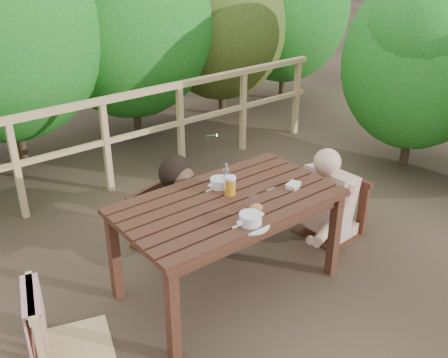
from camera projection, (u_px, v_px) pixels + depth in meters
ground at (228, 284)px, 4.06m from camera, size 60.00×60.00×0.00m
table at (228, 244)px, 3.89m from camera, size 1.61×0.91×0.74m
chair_left at (66, 290)px, 3.23m from camera, size 0.60×0.60×0.98m
chair_far at (163, 198)px, 4.35m from camera, size 0.57×0.57×0.92m
chair_right at (333, 185)px, 4.50m from camera, size 0.52×0.52×0.99m
woman at (160, 175)px, 4.27m from camera, size 0.70×0.79×1.34m
diner_right at (338, 161)px, 4.42m from camera, size 0.74×0.61×1.42m
railing at (106, 146)px, 5.25m from camera, size 5.60×0.10×1.01m
soup_near at (250, 220)px, 3.41m from camera, size 0.26×0.26×0.09m
soup_far at (220, 184)px, 3.88m from camera, size 0.25×0.25×0.08m
bread_roll at (256, 208)px, 3.56m from camera, size 0.11×0.09×0.07m
beer_glass at (230, 186)px, 3.75m from camera, size 0.08×0.08×0.16m
bottle at (226, 178)px, 3.81m from camera, size 0.05×0.05×0.22m
tumbler at (253, 201)px, 3.63m from camera, size 0.07×0.07×0.08m
butter_tub at (293, 186)px, 3.87m from camera, size 0.13×0.11×0.05m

